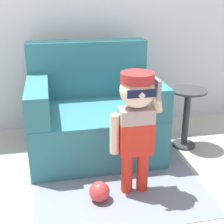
{
  "coord_description": "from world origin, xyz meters",
  "views": [
    {
      "loc": [
        -0.33,
        -2.47,
        1.35
      ],
      "look_at": [
        0.1,
        -0.33,
        0.49
      ],
      "focal_mm": 50.0,
      "sensor_mm": 36.0,
      "label": 1
    }
  ],
  "objects_px": {
    "armchair": "(93,113)",
    "side_table": "(187,113)",
    "person_child": "(136,116)",
    "toy_ball": "(99,192)"
  },
  "relations": [
    {
      "from": "armchair",
      "to": "side_table",
      "type": "height_order",
      "value": "armchair"
    },
    {
      "from": "armchair",
      "to": "person_child",
      "type": "bearing_deg",
      "value": -75.11
    },
    {
      "from": "side_table",
      "to": "toy_ball",
      "type": "relative_size",
      "value": 3.84
    },
    {
      "from": "side_table",
      "to": "person_child",
      "type": "bearing_deg",
      "value": -137.88
    },
    {
      "from": "armchair",
      "to": "side_table",
      "type": "relative_size",
      "value": 1.99
    },
    {
      "from": "armchair",
      "to": "person_child",
      "type": "distance_m",
      "value": 0.78
    },
    {
      "from": "person_child",
      "to": "toy_ball",
      "type": "height_order",
      "value": "person_child"
    },
    {
      "from": "side_table",
      "to": "armchair",
      "type": "bearing_deg",
      "value": 170.2
    },
    {
      "from": "person_child",
      "to": "side_table",
      "type": "relative_size",
      "value": 1.6
    },
    {
      "from": "side_table",
      "to": "toy_ball",
      "type": "bearing_deg",
      "value": -144.42
    }
  ]
}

